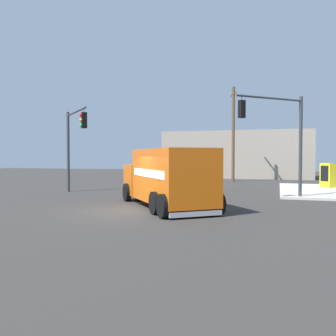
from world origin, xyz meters
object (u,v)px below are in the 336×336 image
object	(u,v)px
delivery_truck	(167,177)
traffic_light_primary	(73,138)
traffic_light_secondary	(281,130)
utility_pole	(233,133)
vending_machine_red	(328,175)

from	to	relation	value
delivery_truck	traffic_light_primary	bearing A→B (deg)	150.73
delivery_truck	traffic_light_secondary	size ratio (longest dim) A/B	1.28
traffic_light_secondary	utility_pole	size ratio (longest dim) A/B	0.63
traffic_light_secondary	utility_pole	world-z (taller)	utility_pole
traffic_light_secondary	utility_pole	bearing A→B (deg)	107.30
delivery_truck	traffic_light_primary	xyz separation A→B (m)	(-7.98, 4.47, 2.29)
traffic_light_primary	utility_pole	bearing A→B (deg)	58.44
utility_pole	delivery_truck	bearing A→B (deg)	-92.86
traffic_light_secondary	delivery_truck	bearing A→B (deg)	-137.78
traffic_light_primary	vending_machine_red	xyz separation A→B (m)	(16.85, 8.68, -2.71)
traffic_light_primary	traffic_light_secondary	bearing A→B (deg)	1.66
vending_machine_red	utility_pole	world-z (taller)	utility_pole
traffic_light_primary	traffic_light_secondary	xyz separation A→B (m)	(13.34, 0.39, 0.28)
delivery_truck	traffic_light_primary	distance (m)	9.43
traffic_light_secondary	traffic_light_primary	bearing A→B (deg)	-178.34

